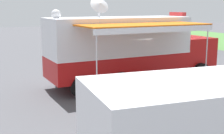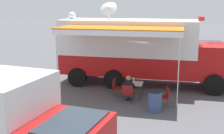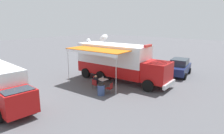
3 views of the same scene
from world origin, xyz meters
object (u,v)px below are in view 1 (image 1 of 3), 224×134
object	(u,v)px
folding_chair_spare_by_truck	(197,86)
trash_bin	(202,92)
folding_chair_beside_table	(143,87)
car_behind_truck	(141,50)
folding_chair_at_table	(168,90)
folding_table	(160,82)
seated_responder	(165,86)
water_bottle	(157,78)
command_truck	(131,47)

from	to	relation	value
folding_chair_spare_by_truck	trash_bin	distance (m)	0.78
folding_chair_beside_table	folding_chair_spare_by_truck	world-z (taller)	same
car_behind_truck	trash_bin	bearing A→B (deg)	-14.65
folding_chair_at_table	car_behind_truck	xyz separation A→B (m)	(-8.98, 3.81, 0.37)
folding_table	folding_chair_spare_by_truck	world-z (taller)	folding_chair_spare_by_truck
folding_chair_at_table	seated_responder	world-z (taller)	seated_responder
water_bottle	folding_chair_beside_table	distance (m)	0.86
water_bottle	folding_chair_beside_table	world-z (taller)	water_bottle
water_bottle	folding_chair_spare_by_truck	distance (m)	1.83
folding_chair_beside_table	car_behind_truck	world-z (taller)	car_behind_truck
folding_table	seated_responder	xyz separation A→B (m)	(0.61, -0.11, -0.02)
seated_responder	command_truck	bearing A→B (deg)	179.95
folding_chair_at_table	folding_chair_spare_by_truck	bearing A→B (deg)	91.27
water_bottle	car_behind_truck	size ratio (longest dim) A/B	0.05
car_behind_truck	folding_chair_beside_table	bearing A→B (deg)	-29.28
command_truck	water_bottle	bearing A→B (deg)	1.30
command_truck	seated_responder	xyz separation A→B (m)	(3.17, -0.00, -1.29)
folding_table	folding_chair_at_table	distance (m)	0.82
folding_chair_beside_table	trash_bin	world-z (taller)	trash_bin
folding_chair_at_table	seated_responder	distance (m)	0.23
water_bottle	seated_responder	distance (m)	0.78
folding_chair_spare_by_truck	car_behind_truck	bearing A→B (deg)	166.16
folding_chair_at_table	car_behind_truck	distance (m)	9.76
folding_chair_beside_table	trash_bin	size ratio (longest dim) A/B	0.96
command_truck	car_behind_truck	size ratio (longest dim) A/B	2.17
command_truck	folding_table	bearing A→B (deg)	2.43
folding_chair_at_table	seated_responder	xyz separation A→B (m)	(-0.19, -0.01, 0.14)
command_truck	folding_chair_at_table	bearing A→B (deg)	0.10
folding_table	water_bottle	xyz separation A→B (m)	(-0.14, -0.05, 0.16)
water_bottle	car_behind_truck	world-z (taller)	car_behind_truck
seated_responder	trash_bin	xyz separation A→B (m)	(0.87, 1.29, -0.20)
car_behind_truck	folding_chair_spare_by_truck	bearing A→B (deg)	-13.84
folding_table	seated_responder	world-z (taller)	seated_responder
car_behind_truck	folding_chair_at_table	bearing A→B (deg)	-22.99
seated_responder	folding_chair_at_table	bearing A→B (deg)	2.68
folding_table	trash_bin	world-z (taller)	trash_bin
folding_table	folding_chair_at_table	world-z (taller)	folding_chair_at_table
folding_table	folding_chair_at_table	bearing A→B (deg)	-7.31
water_bottle	folding_chair_spare_by_truck	xyz separation A→B (m)	(0.91, 1.56, -0.32)
trash_bin	folding_chair_at_table	bearing A→B (deg)	-117.82
folding_chair_at_table	trash_bin	bearing A→B (deg)	62.18
seated_responder	car_behind_truck	size ratio (longest dim) A/B	0.28
folding_chair_at_table	folding_chair_spare_by_truck	size ratio (longest dim) A/B	1.00
folding_table	folding_chair_beside_table	world-z (taller)	folding_chair_beside_table
folding_chair_beside_table	car_behind_truck	bearing A→B (deg)	150.72
water_bottle	car_behind_truck	distance (m)	8.87
command_truck	seated_responder	bearing A→B (deg)	-0.05
folding_table	folding_chair_spare_by_truck	bearing A→B (deg)	63.05
seated_responder	trash_bin	world-z (taller)	seated_responder
folding_table	trash_bin	xyz separation A→B (m)	(1.48, 1.18, -0.22)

